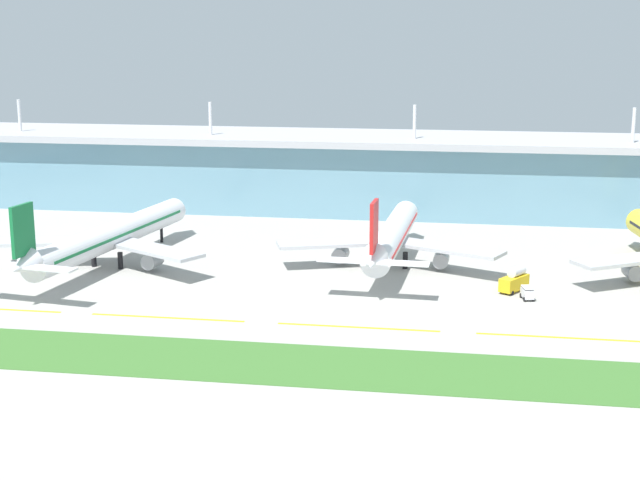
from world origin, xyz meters
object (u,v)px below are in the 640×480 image
object	(u,v)px
airliner_center	(391,237)
baggage_cart	(527,293)
fuel_truck	(515,280)
airliner_near_middle	(110,237)

from	to	relation	value
airliner_center	baggage_cart	size ratio (longest dim) A/B	15.59
fuel_truck	airliner_near_middle	bearing A→B (deg)	175.81
airliner_near_middle	baggage_cart	bearing A→B (deg)	-7.56
airliner_center	airliner_near_middle	bearing A→B (deg)	-170.97
airliner_near_middle	airliner_center	world-z (taller)	same
airliner_near_middle	baggage_cart	world-z (taller)	airliner_near_middle
airliner_center	fuel_truck	size ratio (longest dim) A/B	8.18
airliner_center	baggage_cart	world-z (taller)	airliner_center
airliner_near_middle	baggage_cart	size ratio (longest dim) A/B	17.75
baggage_cart	airliner_near_middle	bearing A→B (deg)	172.44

